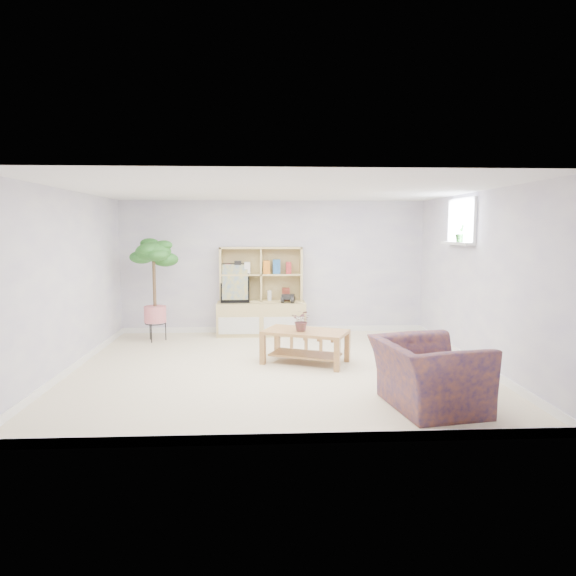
{
  "coord_description": "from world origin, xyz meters",
  "views": [
    {
      "loc": [
        -0.21,
        -6.83,
        1.88
      ],
      "look_at": [
        0.17,
        0.56,
        1.04
      ],
      "focal_mm": 32.0,
      "sensor_mm": 36.0,
      "label": 1
    }
  ],
  "objects_px": {
    "coffee_table": "(305,347)",
    "armchair": "(428,370)",
    "floor_tree": "(155,290)",
    "storage_unit": "(261,291)"
  },
  "relations": [
    {
      "from": "floor_tree",
      "to": "coffee_table",
      "type": "bearing_deg",
      "value": -33.24
    },
    {
      "from": "storage_unit",
      "to": "armchair",
      "type": "relative_size",
      "value": 1.42
    },
    {
      "from": "floor_tree",
      "to": "armchair",
      "type": "relative_size",
      "value": 1.57
    },
    {
      "from": "armchair",
      "to": "floor_tree",
      "type": "bearing_deg",
      "value": 35.82
    },
    {
      "from": "coffee_table",
      "to": "armchair",
      "type": "xyz_separation_m",
      "value": [
        1.14,
        -1.89,
        0.18
      ]
    },
    {
      "from": "armchair",
      "to": "coffee_table",
      "type": "bearing_deg",
      "value": 21.27
    },
    {
      "from": "storage_unit",
      "to": "coffee_table",
      "type": "height_order",
      "value": "storage_unit"
    },
    {
      "from": "storage_unit",
      "to": "floor_tree",
      "type": "distance_m",
      "value": 1.84
    },
    {
      "from": "coffee_table",
      "to": "floor_tree",
      "type": "xyz_separation_m",
      "value": [
        -2.41,
        1.58,
        0.64
      ]
    },
    {
      "from": "floor_tree",
      "to": "armchair",
      "type": "distance_m",
      "value": 4.99
    }
  ]
}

